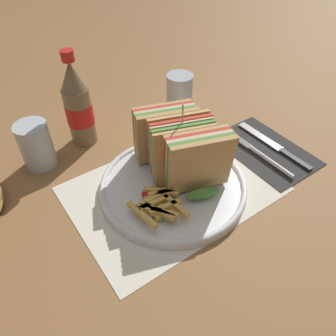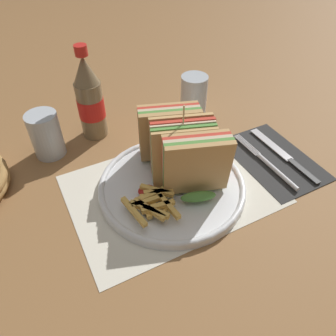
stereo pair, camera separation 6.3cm
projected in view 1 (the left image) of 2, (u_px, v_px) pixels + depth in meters
The scene contains 12 objects.
ground_plane at pixel (168, 184), 0.65m from camera, with size 4.00×4.00×0.00m, color olive.
placemat at pixel (171, 189), 0.64m from camera, with size 0.39×0.28×0.00m.
plate_main at pixel (174, 185), 0.64m from camera, with size 0.28×0.28×0.02m.
club_sandwich at pixel (181, 148), 0.62m from camera, with size 0.14×0.21×0.16m.
fries_pile at pixel (159, 205), 0.57m from camera, with size 0.09×0.10×0.02m.
ketchup_blob at pixel (150, 193), 0.60m from camera, with size 0.03×0.03×0.01m.
napkin at pixel (265, 150), 0.73m from camera, with size 0.15×0.22×0.00m.
fork at pixel (264, 156), 0.70m from camera, with size 0.02×0.20×0.01m.
knife at pixel (274, 145), 0.74m from camera, with size 0.02×0.21×0.00m.
coke_bottle_near at pixel (78, 106), 0.70m from camera, with size 0.06×0.06×0.21m.
glass_near at pixel (179, 96), 0.82m from camera, with size 0.07×0.07×0.10m.
glass_far at pixel (37, 148), 0.67m from camera, with size 0.07×0.07×0.10m.
Camera 1 is at (-0.26, -0.38, 0.47)m, focal length 35.00 mm.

